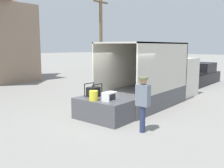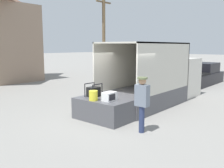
{
  "view_description": "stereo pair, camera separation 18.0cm",
  "coord_description": "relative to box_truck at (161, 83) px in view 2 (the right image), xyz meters",
  "views": [
    {
      "loc": [
        -7.58,
        -6.02,
        2.77
      ],
      "look_at": [
        -0.33,
        -0.2,
        1.36
      ],
      "focal_mm": 40.0,
      "sensor_mm": 36.0,
      "label": 1
    },
    {
      "loc": [
        -7.47,
        -6.16,
        2.77
      ],
      "look_at": [
        -0.33,
        -0.2,
        1.36
      ],
      "focal_mm": 40.0,
      "sensor_mm": 36.0,
      "label": 2
    }
  ],
  "objects": [
    {
      "name": "ground_plane",
      "position": [
        -3.85,
        0.0,
        -0.9
      ],
      "size": [
        160.0,
        160.0,
        0.0
      ],
      "primitive_type": "plane",
      "color": "gray"
    },
    {
      "name": "box_truck",
      "position": [
        0.0,
        0.0,
        0.0
      ],
      "size": [
        6.63,
        2.24,
        2.94
      ],
      "color": "silver",
      "rests_on": "ground"
    },
    {
      "name": "tailgate_deck",
      "position": [
        -4.49,
        0.0,
        -0.49
      ],
      "size": [
        1.26,
        2.13,
        0.81
      ],
      "primitive_type": "cube",
      "color": "#4C4C51",
      "rests_on": "ground"
    },
    {
      "name": "microwave",
      "position": [
        -4.58,
        -0.41,
        0.07
      ],
      "size": [
        0.51,
        0.35,
        0.32
      ],
      "color": "white",
      "rests_on": "tailgate_deck"
    },
    {
      "name": "portable_generator",
      "position": [
        -4.38,
        0.57,
        0.11
      ],
      "size": [
        0.56,
        0.47,
        0.53
      ],
      "color": "black",
      "rests_on": "tailgate_deck"
    },
    {
      "name": "orange_bucket",
      "position": [
        -4.92,
        0.08,
        0.09
      ],
      "size": [
        0.32,
        0.32,
        0.36
      ],
      "color": "yellow",
      "rests_on": "tailgate_deck"
    },
    {
      "name": "worker_person",
      "position": [
        -4.74,
        -1.91,
        0.22
      ],
      "size": [
        0.32,
        0.44,
        1.81
      ],
      "color": "navy",
      "rests_on": "ground"
    },
    {
      "name": "pickup_truck_black",
      "position": [
        6.93,
        0.5,
        -0.27
      ],
      "size": [
        4.99,
        1.83,
        1.55
      ],
      "color": "black",
      "rests_on": "ground"
    },
    {
      "name": "utility_pole",
      "position": [
        5.48,
        8.82,
        2.84
      ],
      "size": [
        1.8,
        0.28,
        7.17
      ],
      "color": "brown",
      "rests_on": "ground"
    }
  ]
}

